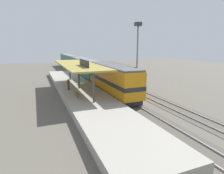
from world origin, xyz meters
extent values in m
plane|color=#5B564C|center=(2.00, 0.00, 0.00)|extent=(120.00, 120.00, 0.00)
cube|color=#4E4941|center=(0.00, 0.00, 0.02)|extent=(3.20, 110.00, 0.04)
cube|color=gray|center=(-0.72, 0.00, 0.08)|extent=(0.10, 110.00, 0.16)
cube|color=gray|center=(0.72, 0.00, 0.08)|extent=(0.10, 110.00, 0.16)
cube|color=#4E4941|center=(4.60, 0.00, 0.02)|extent=(3.20, 110.00, 0.04)
cube|color=gray|center=(3.88, 0.00, 0.08)|extent=(0.10, 110.00, 0.16)
cube|color=gray|center=(5.32, 0.00, 0.08)|extent=(0.10, 110.00, 0.16)
cube|color=#9E998E|center=(-4.60, 0.00, 0.45)|extent=(6.00, 44.00, 0.90)
cylinder|color=#47474C|center=(-4.60, -8.00, 2.70)|extent=(0.28, 0.28, 3.60)
cylinder|color=#47474C|center=(-4.60, 0.00, 2.70)|extent=(0.28, 0.28, 3.60)
cylinder|color=#47474C|center=(-4.60, 8.00, 2.70)|extent=(0.28, 0.28, 3.60)
cube|color=#A38E3D|center=(-4.60, 0.00, 4.60)|extent=(5.20, 18.00, 0.20)
cube|color=black|center=(-4.60, -3.60, 5.15)|extent=(0.12, 4.80, 0.90)
cylinder|color=#333338|center=(-6.00, -5.50, 1.11)|extent=(0.07, 0.07, 0.42)
cylinder|color=#333338|center=(-6.00, -4.20, 1.11)|extent=(0.07, 0.07, 0.42)
cube|color=brown|center=(-6.00, -4.85, 1.36)|extent=(0.44, 1.70, 0.08)
cube|color=#28282D|center=(0.00, -2.53, 0.51)|extent=(2.60, 13.60, 0.70)
cube|color=orange|center=(0.00, -2.53, 2.61)|extent=(2.90, 14.40, 3.50)
cube|color=#515156|center=(0.00, -2.53, 4.48)|extent=(2.78, 14.11, 0.24)
cube|color=#282828|center=(0.00, -2.53, 2.35)|extent=(2.93, 14.43, 0.56)
cube|color=#28282D|center=(0.00, 15.47, 0.51)|extent=(2.60, 19.20, 0.70)
cube|color=#2D6B56|center=(0.00, 15.47, 2.51)|extent=(2.90, 20.00, 3.30)
cube|color=slate|center=(0.00, 15.47, 4.28)|extent=(2.78, 19.60, 0.24)
cube|color=#28282D|center=(0.00, 36.27, 0.51)|extent=(2.60, 19.20, 0.70)
cube|color=#2D6B56|center=(0.00, 36.27, 2.51)|extent=(2.90, 20.00, 3.30)
cube|color=slate|center=(0.00, 36.27, 4.28)|extent=(2.78, 19.60, 0.24)
cube|color=#28282D|center=(4.60, 6.65, 0.51)|extent=(2.50, 11.20, 0.70)
cube|color=#4C564C|center=(4.60, 6.65, 2.16)|extent=(2.80, 12.00, 2.60)
cube|color=#3D453D|center=(4.60, 6.65, 3.58)|extent=(2.69, 11.76, 0.24)
cylinder|color=slate|center=(7.80, 3.88, 5.50)|extent=(0.28, 0.28, 11.00)
cube|color=#333338|center=(7.80, 3.88, 11.35)|extent=(1.10, 1.10, 0.70)
cylinder|color=navy|center=(-6.40, -0.50, 1.32)|extent=(0.16, 0.16, 0.84)
cylinder|color=navy|center=(-6.22, -0.50, 1.32)|extent=(0.16, 0.16, 0.84)
cylinder|color=maroon|center=(-6.31, -0.50, 2.06)|extent=(0.34, 0.34, 0.64)
sphere|color=tan|center=(-6.31, -0.50, 2.50)|extent=(0.23, 0.23, 0.23)
cylinder|color=olive|center=(-2.82, -1.64, 1.32)|extent=(0.16, 0.16, 0.84)
cylinder|color=olive|center=(-2.64, -1.64, 1.32)|extent=(0.16, 0.16, 0.84)
cylinder|color=#4C4C51|center=(-2.73, -1.64, 2.06)|extent=(0.34, 0.34, 0.64)
sphere|color=tan|center=(-2.73, -1.64, 2.50)|extent=(0.23, 0.23, 0.23)
camera|label=1|loc=(-10.74, -28.81, 7.49)|focal=30.49mm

